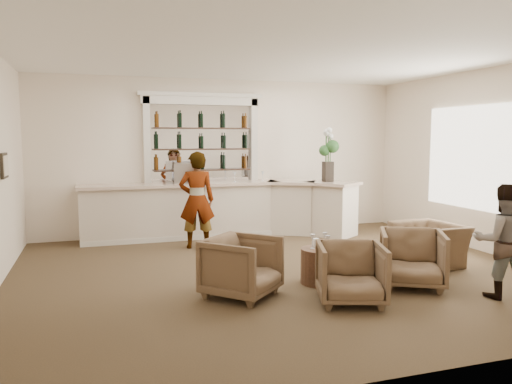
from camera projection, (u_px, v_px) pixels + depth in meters
ground at (281, 272)px, 7.69m from camera, size 8.00×8.00×0.00m
room_shell at (276, 121)px, 8.16m from camera, size 8.04×7.02×3.32m
bar_counter at (223, 209)px, 10.41m from camera, size 5.72×1.80×1.14m
back_bar_alcove at (202, 139)px, 10.54m from camera, size 2.64×0.25×3.00m
cocktail_table at (321, 266)px, 7.09m from camera, size 0.57×0.57×0.50m
sommelier at (197, 200)px, 9.31m from camera, size 0.71×0.51×1.81m
guest at (502, 241)px, 6.41m from camera, size 0.90×0.83×1.48m
armchair_left at (242, 267)px, 6.49m from camera, size 1.21×1.21×0.79m
armchair_center at (351, 273)px, 6.24m from camera, size 1.04×1.05×0.76m
armchair_right at (412, 259)px, 6.92m from camera, size 1.16×1.17×0.79m
armchair_far at (429, 244)px, 8.14m from camera, size 1.01×1.12×0.67m
espresso_machine at (186, 173)px, 10.12m from camera, size 0.54×0.49×0.41m
flower_vase at (328, 152)px, 10.44m from camera, size 0.30×0.30×1.12m
wine_glass_bar_left at (235, 177)px, 10.50m from camera, size 0.07×0.07×0.21m
wine_glass_bar_right at (263, 176)px, 10.67m from camera, size 0.07×0.07×0.21m
wine_glass_tbl_a at (312, 241)px, 7.05m from camera, size 0.07×0.07×0.21m
wine_glass_tbl_b at (325, 240)px, 7.16m from camera, size 0.07×0.07×0.21m
wine_glass_tbl_c at (328, 243)px, 6.94m from camera, size 0.07×0.07×0.21m
napkin_holder at (316, 243)px, 7.19m from camera, size 0.08×0.08×0.12m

